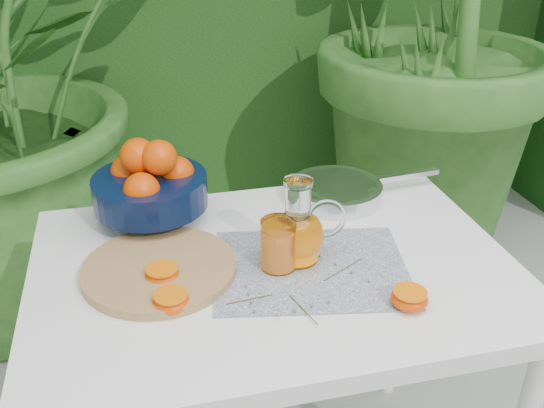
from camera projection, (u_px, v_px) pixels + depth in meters
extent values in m
imported|color=#2B6021|center=(417.00, 7.00, 2.29)|extent=(2.79, 2.79, 2.08)
cube|color=white|center=(274.00, 271.00, 1.28)|extent=(1.00, 0.70, 0.04)
cylinder|color=white|center=(84.00, 348.00, 1.62)|extent=(0.04, 0.04, 0.71)
cylinder|color=white|center=(397.00, 300.00, 1.80)|extent=(0.04, 0.04, 0.71)
cube|color=#0C1E48|center=(311.00, 268.00, 1.25)|extent=(0.44, 0.37, 0.00)
cylinder|color=#A47E4A|center=(159.00, 269.00, 1.23)|extent=(0.34, 0.34, 0.02)
cylinder|color=black|center=(153.00, 213.00, 1.42)|extent=(0.12, 0.12, 0.04)
cylinder|color=black|center=(150.00, 191.00, 1.39)|extent=(0.33, 0.33, 0.07)
sphere|color=#E93A02|center=(128.00, 172.00, 1.41)|extent=(0.10, 0.10, 0.08)
sphere|color=#E93A02|center=(177.00, 174.00, 1.40)|extent=(0.10, 0.10, 0.08)
sphere|color=#E93A02|center=(142.00, 191.00, 1.32)|extent=(0.10, 0.10, 0.08)
sphere|color=#E93A02|center=(156.00, 166.00, 1.43)|extent=(0.10, 0.10, 0.08)
sphere|color=#E93A02|center=(138.00, 156.00, 1.36)|extent=(0.11, 0.11, 0.08)
sphere|color=#E93A02|center=(159.00, 158.00, 1.34)|extent=(0.10, 0.10, 0.08)
cylinder|color=white|center=(297.00, 257.00, 1.27)|extent=(0.10, 0.10, 0.01)
ellipsoid|color=white|center=(297.00, 235.00, 1.25)|extent=(0.12, 0.12, 0.11)
cylinder|color=white|center=(298.00, 200.00, 1.21)|extent=(0.06, 0.06, 0.07)
cylinder|color=white|center=(298.00, 182.00, 1.19)|extent=(0.07, 0.07, 0.01)
torus|color=white|center=(325.00, 219.00, 1.24)|extent=(0.09, 0.02, 0.09)
cylinder|color=orange|center=(297.00, 240.00, 1.25)|extent=(0.10, 0.10, 0.08)
cylinder|color=white|center=(278.00, 244.00, 1.22)|extent=(0.09, 0.09, 0.11)
cylinder|color=orange|center=(278.00, 248.00, 1.23)|extent=(0.08, 0.08, 0.09)
cylinder|color=orange|center=(279.00, 229.00, 1.21)|extent=(0.07, 0.07, 0.00)
cylinder|color=silver|center=(336.00, 192.00, 1.51)|extent=(0.25, 0.25, 0.04)
cylinder|color=silver|center=(336.00, 185.00, 1.50)|extent=(0.22, 0.22, 0.01)
cube|color=silver|center=(408.00, 175.00, 1.56)|extent=(0.17, 0.04, 0.01)
ellipsoid|color=#E93A02|center=(171.00, 302.00, 1.12)|extent=(0.08, 0.08, 0.03)
cylinder|color=orange|center=(170.00, 295.00, 1.12)|extent=(0.07, 0.07, 0.00)
ellipsoid|color=#E93A02|center=(162.00, 276.00, 1.20)|extent=(0.08, 0.08, 0.03)
cylinder|color=orange|center=(162.00, 269.00, 1.19)|extent=(0.07, 0.07, 0.00)
ellipsoid|color=#E93A02|center=(409.00, 299.00, 1.13)|extent=(0.08, 0.08, 0.03)
cylinder|color=orange|center=(410.00, 292.00, 1.12)|extent=(0.07, 0.07, 0.00)
cylinder|color=brown|center=(303.00, 309.00, 1.12)|extent=(0.03, 0.10, 0.00)
sphere|color=#4D5F31|center=(277.00, 315.00, 1.10)|extent=(0.01, 0.01, 0.01)
sphere|color=#4D5F31|center=(295.00, 311.00, 1.11)|extent=(0.01, 0.01, 0.01)
sphere|color=#4D5F31|center=(312.00, 306.00, 1.13)|extent=(0.01, 0.01, 0.01)
sphere|color=#4D5F31|center=(329.00, 302.00, 1.14)|extent=(0.01, 0.01, 0.01)
cylinder|color=brown|center=(344.00, 269.00, 1.24)|extent=(0.10, 0.06, 0.00)
sphere|color=#4D5F31|center=(320.00, 256.00, 1.28)|extent=(0.01, 0.01, 0.01)
sphere|color=#4D5F31|center=(336.00, 264.00, 1.25)|extent=(0.01, 0.01, 0.01)
sphere|color=#4D5F31|center=(352.00, 272.00, 1.22)|extent=(0.01, 0.01, 0.01)
sphere|color=#4D5F31|center=(369.00, 281.00, 1.20)|extent=(0.01, 0.01, 0.01)
cylinder|color=brown|center=(250.00, 299.00, 1.15)|extent=(0.09, 0.01, 0.00)
sphere|color=#4D5F31|center=(254.00, 311.00, 1.11)|extent=(0.01, 0.01, 0.01)
sphere|color=#4D5F31|center=(251.00, 302.00, 1.14)|extent=(0.01, 0.01, 0.01)
sphere|color=#4D5F31|center=(248.00, 294.00, 1.16)|extent=(0.01, 0.01, 0.01)
sphere|color=#4D5F31|center=(246.00, 286.00, 1.18)|extent=(0.01, 0.01, 0.01)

